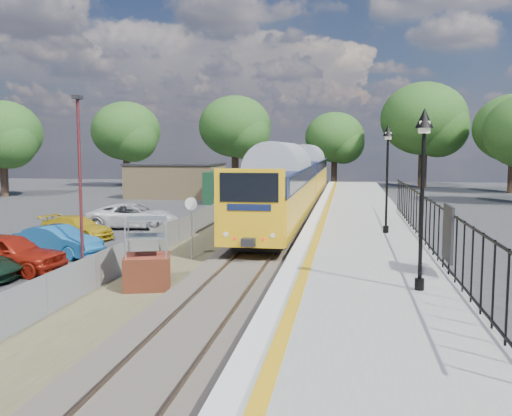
% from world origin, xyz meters
% --- Properties ---
extents(ground, '(120.00, 120.00, 0.00)m').
position_xyz_m(ground, '(0.00, 0.00, 0.00)').
color(ground, '#2D2D30').
rests_on(ground, ground).
extents(track_bed, '(5.90, 80.00, 0.29)m').
position_xyz_m(track_bed, '(-0.47, 9.67, 0.09)').
color(track_bed, '#473F38').
rests_on(track_bed, ground).
extents(platform, '(5.00, 70.00, 0.90)m').
position_xyz_m(platform, '(4.20, 8.00, 0.45)').
color(platform, gray).
rests_on(platform, ground).
extents(platform_edge, '(0.90, 70.00, 0.01)m').
position_xyz_m(platform_edge, '(2.14, 8.00, 0.90)').
color(platform_edge, silver).
rests_on(platform_edge, platform).
extents(victorian_lamp_south, '(0.44, 0.44, 4.60)m').
position_xyz_m(victorian_lamp_south, '(5.50, -4.00, 4.30)').
color(victorian_lamp_south, black).
rests_on(victorian_lamp_south, platform).
extents(victorian_lamp_north, '(0.44, 0.44, 4.60)m').
position_xyz_m(victorian_lamp_north, '(5.30, 6.00, 4.30)').
color(victorian_lamp_north, black).
rests_on(victorian_lamp_north, platform).
extents(palisade_fence, '(0.12, 26.00, 2.00)m').
position_xyz_m(palisade_fence, '(6.55, 2.24, 1.84)').
color(palisade_fence, black).
rests_on(palisade_fence, platform).
extents(wire_fence, '(0.06, 52.00, 1.20)m').
position_xyz_m(wire_fence, '(-4.20, 12.00, 0.60)').
color(wire_fence, '#999EA3').
rests_on(wire_fence, ground).
extents(outbuilding, '(10.80, 10.10, 3.12)m').
position_xyz_m(outbuilding, '(-10.91, 31.21, 1.52)').
color(outbuilding, tan).
rests_on(outbuilding, ground).
extents(tree_line, '(56.80, 43.80, 11.88)m').
position_xyz_m(tree_line, '(1.40, 42.00, 6.61)').
color(tree_line, '#332319').
rests_on(tree_line, ground).
extents(train, '(2.82, 40.83, 3.51)m').
position_xyz_m(train, '(0.00, 22.77, 2.34)').
color(train, gold).
rests_on(train, ground).
extents(brick_plinth, '(1.81, 1.81, 2.34)m').
position_xyz_m(brick_plinth, '(-2.61, -1.66, 1.12)').
color(brick_plinth, '#9A4427').
rests_on(brick_plinth, ground).
extents(speed_sign, '(0.52, 0.12, 2.56)m').
position_xyz_m(speed_sign, '(-2.50, 3.18, 1.71)').
color(speed_sign, '#999EA3').
rests_on(speed_sign, ground).
extents(carpark_lamp, '(0.25, 0.50, 6.51)m').
position_xyz_m(carpark_lamp, '(-6.59, 1.97, 3.75)').
color(carpark_lamp, '#531B1F').
rests_on(carpark_lamp, ground).
extents(car_red, '(4.42, 2.07, 1.46)m').
position_xyz_m(car_red, '(-8.46, -0.10, 0.73)').
color(car_red, '#9B1C0E').
rests_on(car_red, ground).
extents(car_blue, '(4.13, 2.38, 1.29)m').
position_xyz_m(car_blue, '(-8.22, 3.12, 0.64)').
color(car_blue, '#17558D').
rests_on(car_blue, ground).
extents(car_yellow, '(4.27, 2.72, 1.15)m').
position_xyz_m(car_yellow, '(-9.58, 7.52, 0.58)').
color(car_yellow, gold).
rests_on(car_yellow, ground).
extents(car_white, '(5.26, 2.85, 1.40)m').
position_xyz_m(car_white, '(-8.27, 11.68, 0.70)').
color(car_white, silver).
rests_on(car_white, ground).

